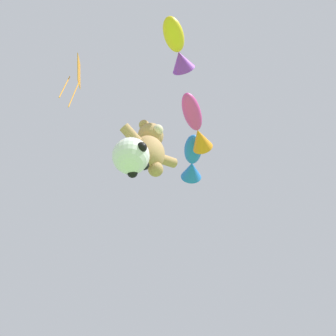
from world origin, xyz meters
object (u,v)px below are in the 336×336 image
object	(u,v)px
fish_kite_cobalt	(192,160)
diamond_kite	(78,75)
teddy_bear_kite	(150,147)
fish_kite_magenta	(196,126)
fish_kite_goldfin	(178,48)
soccer_ball_kite	(131,156)

from	to	relation	value
fish_kite_cobalt	diamond_kite	distance (m)	5.75
teddy_bear_kite	fish_kite_magenta	xyz separation A→B (m)	(1.59, -0.65, 2.16)
fish_kite_cobalt	fish_kite_goldfin	xyz separation A→B (m)	(-3.81, -3.10, -0.29)
soccer_ball_kite	fish_kite_cobalt	bearing A→B (deg)	15.28
soccer_ball_kite	diamond_kite	size ratio (longest dim) A/B	0.36
fish_kite_cobalt	diamond_kite	xyz separation A→B (m)	(-5.74, -0.16, -0.38)
fish_kite_magenta	diamond_kite	size ratio (longest dim) A/B	0.79
teddy_bear_kite	diamond_kite	bearing A→B (deg)	165.22
fish_kite_goldfin	diamond_kite	xyz separation A→B (m)	(-1.92, 2.94, -0.08)
fish_kite_cobalt	soccer_ball_kite	bearing A→B (deg)	-164.72
teddy_bear_kite	fish_kite_magenta	world-z (taller)	fish_kite_magenta
soccer_ball_kite	fish_kite_magenta	xyz separation A→B (m)	(2.29, -0.54, 3.38)
teddy_bear_kite	diamond_kite	xyz separation A→B (m)	(-2.76, 0.73, 2.38)
fish_kite_magenta	fish_kite_goldfin	bearing A→B (deg)	-147.33
fish_kite_goldfin	soccer_ball_kite	bearing A→B (deg)	86.20
teddy_bear_kite	fish_kite_goldfin	world-z (taller)	fish_kite_goldfin
fish_kite_goldfin	fish_kite_cobalt	bearing A→B (deg)	39.09
diamond_kite	soccer_ball_kite	bearing A→B (deg)	-22.29
teddy_bear_kite	fish_kite_goldfin	size ratio (longest dim) A/B	1.17
fish_kite_cobalt	fish_kite_magenta	world-z (taller)	fish_kite_cobalt
teddy_bear_kite	diamond_kite	world-z (taller)	diamond_kite
fish_kite_goldfin	fish_kite_magenta	bearing A→B (deg)	32.67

